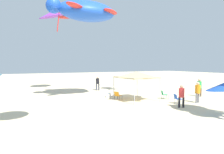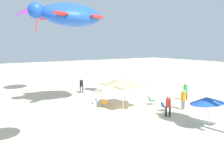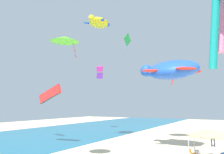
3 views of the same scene
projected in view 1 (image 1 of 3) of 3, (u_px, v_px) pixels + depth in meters
name	position (u px, v px, depth m)	size (l,w,h in m)	color
ground	(156.00, 95.00, 21.35)	(120.00, 120.00, 0.10)	beige
canopy_tent	(136.00, 75.00, 17.72)	(3.58, 3.10, 2.73)	#B7B7BC
folding_chair_right_of_tent	(164.00, 94.00, 18.40)	(0.73, 0.78, 0.82)	black
folding_chair_facing_ocean	(177.00, 98.00, 16.16)	(0.68, 0.75, 0.82)	black
folding_chair_near_cooler	(118.00, 95.00, 17.79)	(0.75, 0.79, 0.82)	black
cooler_box	(109.00, 95.00, 19.44)	(0.74, 0.68, 0.40)	white
person_near_umbrella	(198.00, 91.00, 16.47)	(0.44, 0.49, 1.84)	slate
person_kite_handler	(181.00, 94.00, 14.63)	(0.42, 0.43, 1.77)	black
person_beachcomber	(98.00, 82.00, 24.57)	(0.43, 0.49, 1.82)	#33384C
person_watching_sky	(199.00, 86.00, 19.78)	(0.44, 0.44, 1.87)	brown
kite_turtle_blue	(85.00, 11.00, 18.34)	(6.11, 6.87, 3.08)	blue
kite_delta_purple	(52.00, 14.00, 23.76)	(4.39, 4.42, 3.09)	purple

